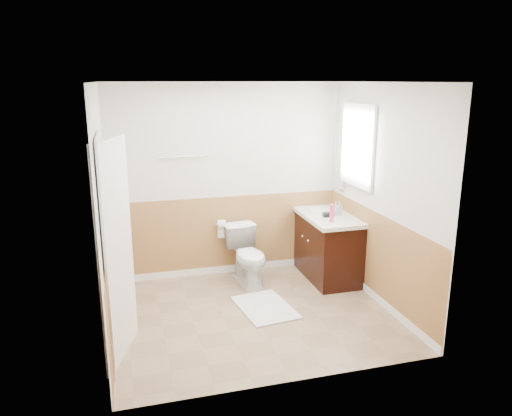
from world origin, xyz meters
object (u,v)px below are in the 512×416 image
object	(u,v)px
toilet	(248,256)
soap_dispenser	(339,208)
vanity_cabinet	(327,247)
bath_mat	(265,307)
lotion_bottle	(332,213)

from	to	relation	value
toilet	soap_dispenser	xyz separation A→B (m)	(1.17, -0.12, 0.57)
toilet	vanity_cabinet	size ratio (longest dim) A/B	0.66
bath_mat	vanity_cabinet	xyz separation A→B (m)	(1.05, 0.70, 0.39)
bath_mat	soap_dispenser	distance (m)	1.62
lotion_bottle	soap_dispenser	distance (m)	0.35
toilet	vanity_cabinet	xyz separation A→B (m)	(1.05, -0.06, 0.04)
bath_mat	vanity_cabinet	distance (m)	1.32
vanity_cabinet	lotion_bottle	size ratio (longest dim) A/B	5.00
soap_dispenser	bath_mat	bearing A→B (deg)	-151.25
lotion_bottle	toilet	bearing A→B (deg)	157.33
bath_mat	vanity_cabinet	bearing A→B (deg)	33.71
toilet	lotion_bottle	size ratio (longest dim) A/B	3.30
vanity_cabinet	lotion_bottle	distance (m)	0.66
bath_mat	lotion_bottle	bearing A→B (deg)	21.16
lotion_bottle	soap_dispenser	size ratio (longest dim) A/B	1.29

